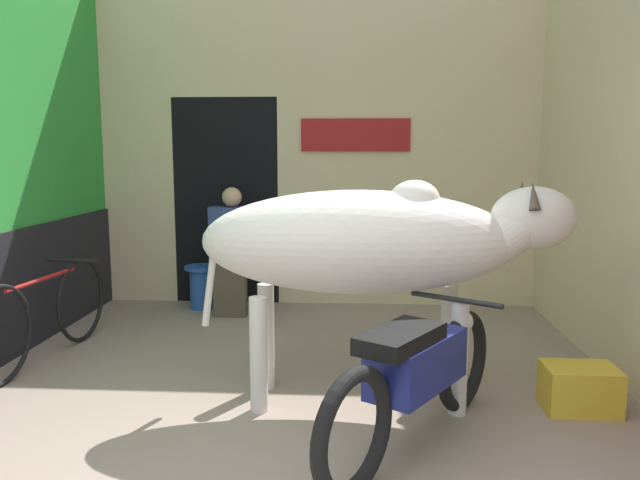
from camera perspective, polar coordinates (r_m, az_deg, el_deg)
wall_back_with_doorway at (r=6.74m, az=-3.18°, el=7.39°), size 4.50×0.94×3.54m
cow at (r=3.91m, az=5.04°, el=-0.26°), size 2.35×0.74×1.44m
motorcycle_near at (r=3.47m, az=8.82°, el=-11.90°), size 1.07×1.60×0.75m
bicycle at (r=5.23m, az=-23.85°, el=-6.26°), size 0.44×1.75×0.73m
shopkeeper_seated at (r=6.19m, az=-8.05°, el=-0.79°), size 0.44×0.33×1.25m
plastic_stool at (r=6.50m, az=-10.79°, el=-4.12°), size 0.33×0.33×0.44m
crate at (r=4.31m, az=22.66°, el=-12.40°), size 0.44×0.32×0.28m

